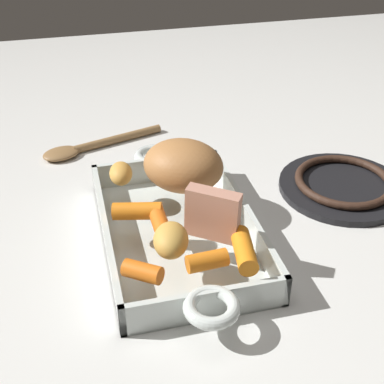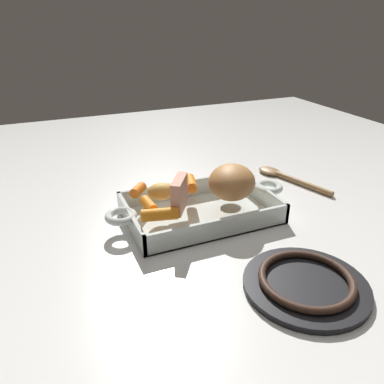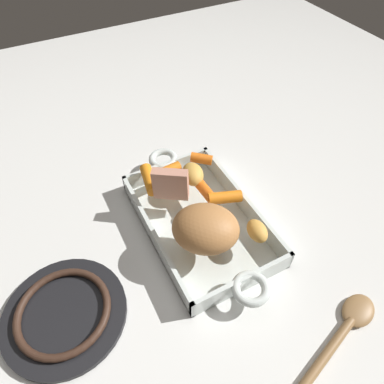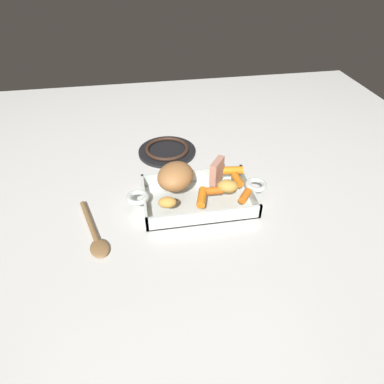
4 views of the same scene
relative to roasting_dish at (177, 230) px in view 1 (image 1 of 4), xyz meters
The scene contains 13 objects.
ground_plane 0.02m from the roasting_dish, ahead, with size 1.95×1.95×0.00m, color silver.
roasting_dish is the anchor object (origin of this frame).
pork_roast 0.09m from the roasting_dish, 20.94° to the right, with size 0.12×0.10×0.07m, color #B07440.
roast_slice_thick 0.09m from the roasting_dish, 151.96° to the right, with size 0.02×0.07×0.07m, color tan.
baby_carrot_northwest 0.06m from the roasting_dish, 139.41° to the left, with size 0.02×0.02×0.06m, color orange.
baby_carrot_southeast 0.07m from the roasting_dish, 90.30° to the left, with size 0.02×0.02×0.06m, color orange.
baby_carrot_center_left 0.12m from the roasting_dish, behind, with size 0.02×0.02×0.05m, color orange.
baby_carrot_southwest 0.14m from the roasting_dish, 150.51° to the left, with size 0.02×0.02×0.05m, color orange.
baby_carrot_short 0.13m from the roasting_dish, 152.70° to the right, with size 0.02×0.02×0.07m, color orange.
potato_corner 0.12m from the roasting_dish, 33.20° to the left, with size 0.05×0.03×0.03m, color gold.
potato_whole 0.10m from the roasting_dish, 162.37° to the left, with size 0.06×0.04×0.04m, color gold.
stove_burner_rear 0.29m from the roasting_dish, 78.25° to the right, with size 0.20×0.20×0.02m.
serving_spoon 0.31m from the roasting_dish, 19.00° to the left, with size 0.09×0.22×0.01m.
Camera 1 is at (-0.57, 0.12, 0.46)m, focal length 49.91 mm.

